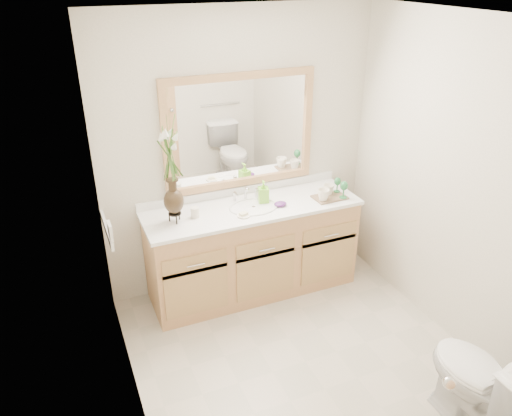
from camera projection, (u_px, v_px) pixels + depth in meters
name	position (u px, v px, depth m)	size (l,w,h in m)	color
floor	(305.00, 362.00, 3.71)	(2.60, 2.60, 0.00)	beige
ceiling	(325.00, 19.00, 2.64)	(2.40, 2.60, 0.02)	white
wall_back	(240.00, 154.00, 4.25)	(2.40, 0.02, 2.40)	white
wall_front	(463.00, 350.00, 2.10)	(2.40, 0.02, 2.40)	white
wall_left	(123.00, 258.00, 2.76)	(0.02, 2.60, 2.40)	white
wall_right	(460.00, 189.00, 3.60)	(0.02, 2.60, 2.40)	white
vanity	(253.00, 250.00, 4.37)	(1.80, 0.55, 0.80)	tan
counter	(253.00, 208.00, 4.18)	(1.84, 0.57, 0.03)	white
sink	(253.00, 213.00, 4.19)	(0.38, 0.34, 0.23)	white
mirror	(240.00, 131.00, 4.14)	(1.32, 0.04, 0.97)	white
switch_plate	(110.00, 231.00, 3.49)	(0.02, 0.12, 0.12)	white
door	(397.00, 404.00, 2.10)	(0.80, 0.03, 2.00)	tan
toilet	(481.00, 384.00, 3.03)	(0.42, 0.75, 0.74)	white
flower_vase	(170.00, 161.00, 3.71)	(0.18, 0.18, 0.75)	black
tumbler	(195.00, 212.00, 3.98)	(0.07, 0.07, 0.09)	white
soap_dish	(244.00, 215.00, 4.01)	(0.11, 0.11, 0.03)	white
soap_bottle	(263.00, 193.00, 4.22)	(0.08, 0.08, 0.17)	#7FD732
purple_dish	(280.00, 204.00, 4.18)	(0.11, 0.09, 0.04)	#58246E
tray	(330.00, 197.00, 4.32)	(0.28, 0.19, 0.01)	brown
mug_left	(323.00, 194.00, 4.23)	(0.11, 0.10, 0.11)	white
mug_right	(329.00, 189.00, 4.34)	(0.10, 0.09, 0.10)	white
goblet_front	(344.00, 187.00, 4.25)	(0.07, 0.07, 0.15)	#287A3F
goblet_back	(338.00, 182.00, 4.37)	(0.06, 0.06, 0.13)	#287A3F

